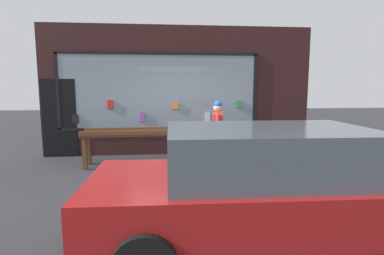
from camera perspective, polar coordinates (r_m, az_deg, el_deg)
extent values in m
plane|color=#2D2D33|center=(6.32, -1.27, -9.60)|extent=(40.00, 40.00, 0.00)
cube|color=#331919|center=(8.43, -2.52, 6.95)|extent=(7.44, 0.20, 3.55)
cube|color=gray|center=(8.29, -6.28, 6.85)|extent=(5.35, 0.03, 2.04)
cube|color=black|center=(8.34, -6.38, 13.87)|extent=(5.43, 0.06, 0.08)
cube|color=black|center=(8.37, -6.18, -0.15)|extent=(5.43, 0.06, 0.08)
cube|color=black|center=(8.75, -24.20, 6.27)|extent=(0.08, 0.06, 2.04)
cube|color=black|center=(8.68, 11.79, 6.77)|extent=(0.08, 0.06, 2.04)
cube|color=black|center=(8.62, -21.33, 1.54)|extent=(0.16, 0.03, 0.24)
cube|color=red|center=(8.39, -15.28, 4.26)|extent=(0.15, 0.03, 0.23)
cube|color=#994CA5|center=(8.31, -9.44, 1.99)|extent=(0.12, 0.03, 0.26)
cube|color=orange|center=(8.27, -3.18, 4.19)|extent=(0.15, 0.03, 0.20)
cube|color=silver|center=(8.38, 2.96, 1.98)|extent=(0.14, 0.03, 0.24)
cube|color=#338C4C|center=(8.54, 8.95, 4.43)|extent=(0.17, 0.03, 0.20)
cube|color=black|center=(8.78, -23.93, 1.60)|extent=(0.90, 0.04, 2.10)
cube|color=brown|center=(7.28, -19.77, -4.69)|extent=(0.09, 0.09, 0.75)
cube|color=brown|center=(7.13, -3.62, -4.50)|extent=(0.09, 0.09, 0.75)
cube|color=brown|center=(7.74, -19.03, -3.93)|extent=(0.09, 0.09, 0.75)
cube|color=brown|center=(7.60, -3.87, -3.74)|extent=(0.09, 0.09, 0.75)
cube|color=brown|center=(7.30, -11.73, -1.19)|extent=(2.25, 0.72, 0.04)
cube|color=brown|center=(7.00, -11.91, -1.07)|extent=(2.22, 0.14, 0.12)
cube|color=brown|center=(7.58, -11.59, -0.41)|extent=(2.22, 0.14, 0.12)
cube|color=silver|center=(7.33, -19.12, -1.14)|extent=(0.19, 0.22, 0.03)
cube|color=#2659B2|center=(7.47, -16.39, -0.91)|extent=(0.13, 0.23, 0.02)
cube|color=#2659B2|center=(7.30, -12.93, -0.99)|extent=(0.15, 0.20, 0.02)
cube|color=#994CA5|center=(7.32, -10.47, -0.90)|extent=(0.16, 0.22, 0.02)
cube|color=red|center=(7.36, -7.10, -0.74)|extent=(0.16, 0.22, 0.03)
cube|color=silver|center=(7.36, -4.26, -0.76)|extent=(0.18, 0.24, 0.02)
cube|color=brown|center=(7.07, 0.14, -4.64)|extent=(0.09, 0.09, 0.74)
cube|color=brown|center=(7.61, 15.46, -4.04)|extent=(0.09, 0.09, 0.74)
cube|color=brown|center=(7.57, -0.38, -3.82)|extent=(0.09, 0.09, 0.74)
cube|color=brown|center=(8.07, 14.04, -3.33)|extent=(0.09, 0.09, 0.74)
cube|color=brown|center=(7.45, 7.61, -1.03)|extent=(2.25, 0.75, 0.04)
cube|color=brown|center=(7.15, 8.26, -0.92)|extent=(2.22, 0.14, 0.12)
cube|color=brown|center=(7.73, 7.02, -0.25)|extent=(2.22, 0.14, 0.12)
cube|color=silver|center=(7.36, 0.01, -0.82)|extent=(0.15, 0.20, 0.02)
cube|color=orange|center=(7.26, 2.20, -0.96)|extent=(0.14, 0.19, 0.02)
cube|color=red|center=(7.22, 4.39, -0.96)|extent=(0.17, 0.25, 0.03)
cube|color=#5999A5|center=(7.31, 6.19, -0.93)|extent=(0.16, 0.21, 0.02)
cube|color=#994CA5|center=(7.29, 8.03, -0.97)|extent=(0.17, 0.22, 0.02)
cube|color=yellow|center=(7.37, 9.46, -0.92)|extent=(0.21, 0.25, 0.02)
cube|color=#338C4C|center=(7.52, 11.00, -0.74)|extent=(0.17, 0.21, 0.03)
cube|color=#994CA5|center=(7.62, 12.72, -0.72)|extent=(0.15, 0.20, 0.02)
cube|color=#5999A5|center=(7.86, 14.22, -0.50)|extent=(0.15, 0.24, 0.03)
cylinder|color=#2D334C|center=(6.76, 4.86, -5.14)|extent=(0.14, 0.14, 0.76)
cylinder|color=#2D334C|center=(6.90, 4.83, -4.87)|extent=(0.14, 0.14, 0.76)
cube|color=red|center=(6.72, 4.91, 0.43)|extent=(0.28, 0.46, 0.54)
cylinder|color=red|center=(6.45, 4.97, 0.24)|extent=(0.09, 0.09, 0.51)
cylinder|color=red|center=(6.99, 4.85, 0.82)|extent=(0.09, 0.09, 0.51)
sphere|color=tan|center=(6.68, 4.94, 3.78)|extent=(0.21, 0.21, 0.21)
sphere|color=blue|center=(6.68, 4.95, 4.31)|extent=(0.20, 0.20, 0.20)
ellipsoid|color=white|center=(6.62, 8.63, -6.53)|extent=(0.34, 0.39, 0.23)
ellipsoid|color=black|center=(6.62, 8.63, -6.44)|extent=(0.30, 0.28, 0.24)
sphere|color=white|center=(6.81, 8.93, -5.75)|extent=(0.21, 0.21, 0.21)
cylinder|color=white|center=(6.43, 8.34, -6.63)|extent=(0.07, 0.10, 0.12)
cylinder|color=white|center=(6.75, 9.22, -7.91)|extent=(0.04, 0.04, 0.15)
cylinder|color=white|center=(6.77, 8.25, -7.85)|extent=(0.04, 0.04, 0.15)
cylinder|color=white|center=(6.57, 8.95, -8.36)|extent=(0.04, 0.04, 0.15)
cylinder|color=white|center=(6.59, 7.95, -8.29)|extent=(0.04, 0.04, 0.15)
cube|color=#A51919|center=(3.78, 13.87, -12.68)|extent=(4.19, 1.80, 0.55)
cube|color=#4C5660|center=(3.63, 14.15, -4.42)|extent=(2.36, 1.55, 0.56)
cylinder|color=black|center=(5.15, 25.66, -10.94)|extent=(0.60, 0.19, 0.60)
cylinder|color=black|center=(4.51, -7.09, -12.86)|extent=(0.60, 0.19, 0.60)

